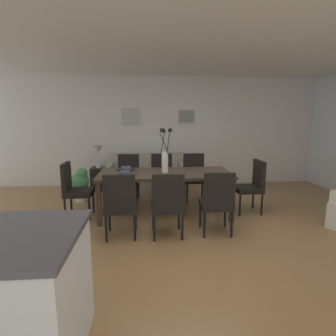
{
  "coord_description": "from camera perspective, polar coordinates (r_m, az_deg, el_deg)",
  "views": [
    {
      "loc": [
        -0.58,
        -3.53,
        1.66
      ],
      "look_at": [
        -0.23,
        0.93,
        0.82
      ],
      "focal_mm": 29.49,
      "sensor_mm": 36.0,
      "label": 1
    }
  ],
  "objects": [
    {
      "name": "ground_plane",
      "position": [
        3.94,
        4.55,
        -14.35
      ],
      "size": [
        9.0,
        9.0,
        0.0
      ],
      "primitive_type": "plane",
      "color": "olive"
    },
    {
      "name": "back_wall_panel",
      "position": [
        6.81,
        0.42,
        7.55
      ],
      "size": [
        9.0,
        0.1,
        2.6
      ],
      "primitive_type": "cube",
      "color": "silver",
      "rests_on": "ground"
    },
    {
      "name": "ceiling_panel",
      "position": [
        4.09,
        4.18,
        24.44
      ],
      "size": [
        9.0,
        7.2,
        0.08
      ],
      "primitive_type": "cube",
      "color": "white"
    },
    {
      "name": "dining_table",
      "position": [
        4.63,
        -0.63,
        -1.71
      ],
      "size": [
        2.2,
        0.96,
        0.74
      ],
      "color": "#3D2D23",
      "rests_on": "ground"
    },
    {
      "name": "dining_chair_near_left",
      "position": [
        3.82,
        -9.8,
        -7.07
      ],
      "size": [
        0.45,
        0.45,
        0.92
      ],
      "color": "black",
      "rests_on": "ground"
    },
    {
      "name": "dining_chair_near_right",
      "position": [
        5.52,
        -8.22,
        -1.54
      ],
      "size": [
        0.46,
        0.46,
        0.92
      ],
      "color": "black",
      "rests_on": "ground"
    },
    {
      "name": "dining_chair_far_left",
      "position": [
        3.79,
        -0.08,
        -7.03
      ],
      "size": [
        0.44,
        0.44,
        0.92
      ],
      "color": "black",
      "rests_on": "ground"
    },
    {
      "name": "dining_chair_far_right",
      "position": [
        5.54,
        -1.18,
        -1.37
      ],
      "size": [
        0.47,
        0.47,
        0.92
      ],
      "color": "black",
      "rests_on": "ground"
    },
    {
      "name": "dining_chair_mid_left",
      "position": [
        3.95,
        10.12,
        -6.5
      ],
      "size": [
        0.46,
        0.46,
        0.92
      ],
      "color": "black",
      "rests_on": "ground"
    },
    {
      "name": "dining_chair_mid_right",
      "position": [
        5.61,
        5.49,
        -1.29
      ],
      "size": [
        0.45,
        0.45,
        0.92
      ],
      "color": "black",
      "rests_on": "ground"
    },
    {
      "name": "dining_chair_head_west",
      "position": [
        4.81,
        -18.87,
        -3.8
      ],
      "size": [
        0.44,
        0.44,
        0.92
      ],
      "color": "black",
      "rests_on": "ground"
    },
    {
      "name": "dining_chair_head_east",
      "position": [
        5.02,
        17.0,
        -3.12
      ],
      "size": [
        0.44,
        0.44,
        0.92
      ],
      "color": "black",
      "rests_on": "ground"
    },
    {
      "name": "centerpiece_vase",
      "position": [
        4.57,
        -0.63,
        2.59
      ],
      "size": [
        0.21,
        0.23,
        0.73
      ],
      "color": "white",
      "rests_on": "dining_table"
    },
    {
      "name": "placemat_near_left",
      "position": [
        4.41,
        -9.03,
        -1.53
      ],
      "size": [
        0.32,
        0.32,
        0.01
      ],
      "primitive_type": "cylinder",
      "color": "black",
      "rests_on": "dining_table"
    },
    {
      "name": "bowl_near_left",
      "position": [
        4.4,
        -9.04,
        -1.06
      ],
      "size": [
        0.17,
        0.17,
        0.07
      ],
      "color": "#475166",
      "rests_on": "dining_table"
    },
    {
      "name": "placemat_near_right",
      "position": [
        4.83,
        -8.63,
        -0.46
      ],
      "size": [
        0.32,
        0.32,
        0.01
      ],
      "primitive_type": "cylinder",
      "color": "black",
      "rests_on": "dining_table"
    },
    {
      "name": "bowl_near_right",
      "position": [
        4.83,
        -8.65,
        -0.03
      ],
      "size": [
        0.17,
        0.17,
        0.07
      ],
      "color": "#475166",
      "rests_on": "dining_table"
    },
    {
      "name": "sofa",
      "position": [
        6.38,
        -4.47,
        -1.95
      ],
      "size": [
        1.71,
        0.84,
        0.8
      ],
      "color": "#A89E8E",
      "rests_on": "ground"
    },
    {
      "name": "side_table",
      "position": [
        6.51,
        -13.98,
        -2.15
      ],
      "size": [
        0.36,
        0.36,
        0.52
      ],
      "primitive_type": "cube",
      "color": "black",
      "rests_on": "ground"
    },
    {
      "name": "table_lamp",
      "position": [
        6.41,
        -14.23,
        3.38
      ],
      "size": [
        0.22,
        0.22,
        0.51
      ],
      "color": "beige",
      "rests_on": "side_table"
    },
    {
      "name": "framed_picture_left",
      "position": [
        6.72,
        -7.73,
        10.5
      ],
      "size": [
        0.42,
        0.03,
        0.39
      ],
      "color": "#B2ADA3"
    },
    {
      "name": "framed_picture_center",
      "position": [
        6.78,
        3.84,
        10.57
      ],
      "size": [
        0.41,
        0.03,
        0.33
      ],
      "color": "#B2ADA3"
    },
    {
      "name": "potted_plant",
      "position": [
        5.72,
        -17.64,
        -2.92
      ],
      "size": [
        0.36,
        0.36,
        0.67
      ],
      "color": "silver",
      "rests_on": "ground"
    }
  ]
}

